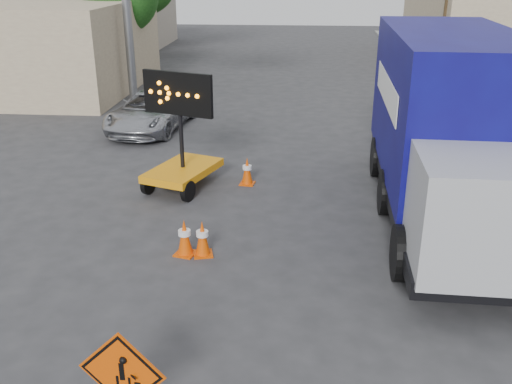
# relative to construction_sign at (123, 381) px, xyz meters

# --- Properties ---
(curb_right) EXTENTS (0.40, 60.00, 0.12)m
(curb_right) POSITION_rel_construction_sign_xyz_m (8.36, 15.90, -0.76)
(curb_right) COLOR gray
(curb_right) RESTS_ON ground
(storefront_left_far) EXTENTS (12.00, 10.00, 4.40)m
(storefront_left_far) POSITION_rel_construction_sign_xyz_m (-13.84, 34.90, 1.38)
(storefront_left_far) COLOR #A19686
(storefront_left_far) RESTS_ON ground
(building_right_far) EXTENTS (10.00, 14.00, 4.60)m
(building_right_far) POSITION_rel_construction_sign_xyz_m (14.16, 30.90, 1.48)
(building_right_far) COLOR tan
(building_right_far) RESTS_ON ground
(construction_sign) EXTENTS (1.16, 0.83, 1.55)m
(construction_sign) POSITION_rel_construction_sign_xyz_m (0.00, 0.00, 0.00)
(construction_sign) COLOR black
(construction_sign) RESTS_ON ground
(arrow_board) EXTENTS (1.99, 2.52, 3.13)m
(arrow_board) POSITION_rel_construction_sign_xyz_m (-1.00, 8.59, -0.13)
(arrow_board) COLOR orange
(arrow_board) RESTS_ON ground
(pickup_truck) EXTENTS (2.76, 5.04, 1.34)m
(pickup_truck) POSITION_rel_construction_sign_xyz_m (-3.30, 14.28, -0.15)
(pickup_truck) COLOR #AAACB1
(pickup_truck) RESTS_ON ground
(box_truck) EXTENTS (3.11, 9.06, 4.26)m
(box_truck) POSITION_rel_construction_sign_xyz_m (5.48, 7.25, 1.11)
(box_truck) COLOR black
(box_truck) RESTS_ON ground
(cone_a) EXTENTS (0.48, 0.48, 0.77)m
(cone_a) POSITION_rel_construction_sign_xyz_m (0.16, 4.86, -0.43)
(cone_a) COLOR #D54604
(cone_a) RESTS_ON ground
(cone_b) EXTENTS (0.49, 0.49, 0.79)m
(cone_b) POSITION_rel_construction_sign_xyz_m (-0.21, 4.85, -0.43)
(cone_b) COLOR #D54604
(cone_b) RESTS_ON ground
(cone_c) EXTENTS (0.44, 0.44, 0.77)m
(cone_c) POSITION_rel_construction_sign_xyz_m (0.69, 8.99, -0.44)
(cone_c) COLOR #D54604
(cone_c) RESTS_ON ground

